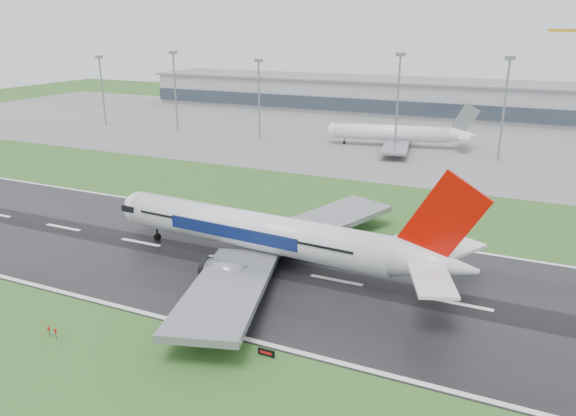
% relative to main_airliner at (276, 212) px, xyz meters
% --- Properties ---
extents(ground, '(520.00, 520.00, 0.00)m').
position_rel_main_airliner_xyz_m(ground, '(-28.56, -0.87, -9.98)').
color(ground, '#28551F').
rests_on(ground, ground).
extents(runway, '(400.00, 45.00, 0.10)m').
position_rel_main_airliner_xyz_m(runway, '(-28.56, -0.87, -9.93)').
color(runway, black).
rests_on(runway, ground).
extents(apron, '(400.00, 130.00, 0.08)m').
position_rel_main_airliner_xyz_m(apron, '(-28.56, 124.13, -9.94)').
color(apron, slate).
rests_on(apron, ground).
extents(terminal, '(240.00, 36.00, 15.00)m').
position_rel_main_airliner_xyz_m(terminal, '(-28.56, 184.13, -2.48)').
color(terminal, gray).
rests_on(terminal, ground).
extents(main_airliner, '(70.81, 67.84, 19.75)m').
position_rel_main_airliner_xyz_m(main_airliner, '(0.00, 0.00, 0.00)').
color(main_airliner, silver).
rests_on(main_airliner, runway).
extents(parked_airliner, '(59.10, 56.23, 15.08)m').
position_rel_main_airliner_xyz_m(parked_airliner, '(-5.18, 106.87, -2.36)').
color(parked_airliner, white).
rests_on(parked_airliner, apron).
extents(runway_sign, '(2.31, 0.61, 1.04)m').
position_rel_main_airliner_xyz_m(runway_sign, '(10.70, -25.10, -9.46)').
color(runway_sign, black).
rests_on(runway_sign, ground).
extents(floodmast_0, '(0.64, 0.64, 27.11)m').
position_rel_main_airliner_xyz_m(floodmast_0, '(-127.04, 99.13, 3.58)').
color(floodmast_0, gray).
rests_on(floodmast_0, ground).
extents(floodmast_1, '(0.64, 0.64, 29.50)m').
position_rel_main_airliner_xyz_m(floodmast_1, '(-90.64, 99.13, 4.77)').
color(floodmast_1, gray).
rests_on(floodmast_1, ground).
extents(floodmast_2, '(0.64, 0.64, 27.50)m').
position_rel_main_airliner_xyz_m(floodmast_2, '(-54.26, 99.13, 3.77)').
color(floodmast_2, gray).
rests_on(floodmast_2, ground).
extents(floodmast_3, '(0.64, 0.64, 30.55)m').
position_rel_main_airliner_xyz_m(floodmast_3, '(-3.84, 99.13, 5.30)').
color(floodmast_3, gray).
rests_on(floodmast_3, ground).
extents(floodmast_4, '(0.64, 0.64, 30.20)m').
position_rel_main_airliner_xyz_m(floodmast_4, '(28.51, 99.13, 5.12)').
color(floodmast_4, gray).
rests_on(floodmast_4, ground).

